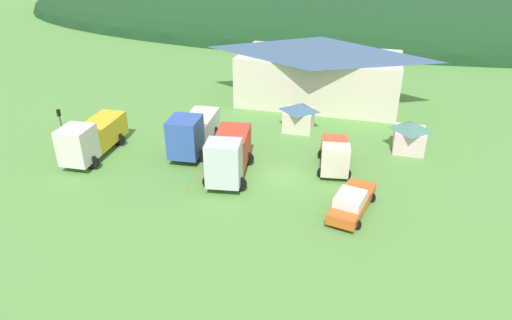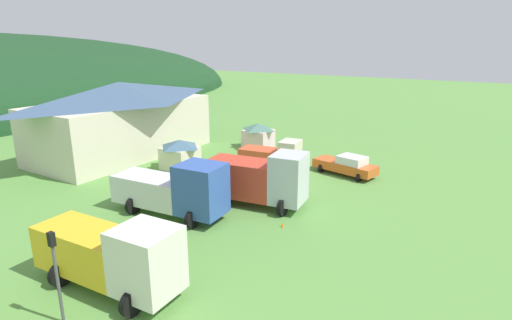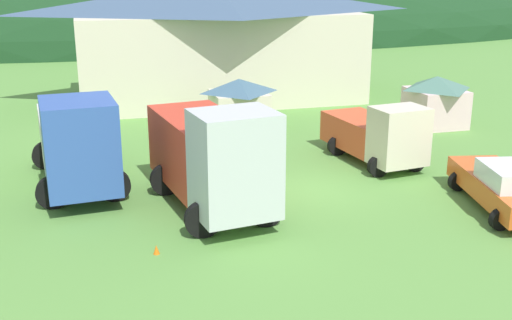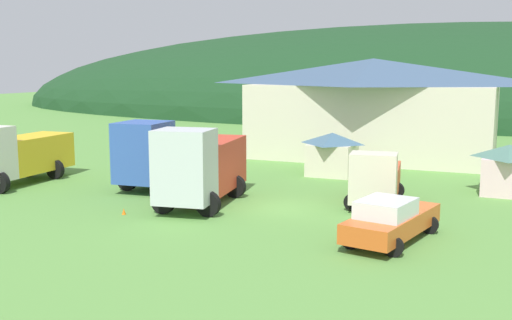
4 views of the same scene
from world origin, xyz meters
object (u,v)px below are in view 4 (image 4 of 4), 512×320
object	(u,v)px
play_shed_pink	(508,169)
light_truck_cream	(376,179)
tow_truck_silver	(200,165)
service_pickup_orange	(391,220)
heavy_rig_striped	(11,154)
depot_building	(372,107)
box_truck_blue	(161,153)
play_shed_cream	(332,153)
traffic_cone_near_pickup	(124,214)

from	to	relation	value
play_shed_pink	light_truck_cream	bearing A→B (deg)	-138.00
tow_truck_silver	service_pickup_orange	size ratio (longest dim) A/B	1.25
light_truck_cream	tow_truck_silver	bearing A→B (deg)	-74.28
heavy_rig_striped	light_truck_cream	world-z (taller)	heavy_rig_striped
service_pickup_orange	depot_building	bearing A→B (deg)	-153.72
box_truck_blue	tow_truck_silver	xyz separation A→B (m)	(4.24, -3.41, 0.13)
depot_building	play_shed_cream	size ratio (longest dim) A/B	6.25
play_shed_pink	tow_truck_silver	world-z (taller)	tow_truck_silver
depot_building	tow_truck_silver	bearing A→B (deg)	-102.57
depot_building	traffic_cone_near_pickup	world-z (taller)	depot_building
heavy_rig_striped	light_truck_cream	xyz separation A→B (m)	(19.00, 2.91, -0.47)
heavy_rig_striped	service_pickup_orange	distance (m)	21.00
play_shed_pink	depot_building	bearing A→B (deg)	133.20
play_shed_cream	heavy_rig_striped	size ratio (longest dim) A/B	0.38
depot_building	traffic_cone_near_pickup	distance (m)	21.87
heavy_rig_striped	traffic_cone_near_pickup	bearing A→B (deg)	68.34
play_shed_cream	play_shed_pink	distance (m)	9.78
heavy_rig_striped	box_truck_blue	world-z (taller)	box_truck_blue
play_shed_pink	traffic_cone_near_pickup	bearing A→B (deg)	-143.86
play_shed_cream	tow_truck_silver	xyz separation A→B (m)	(-3.36, -10.05, 0.58)
tow_truck_silver	box_truck_blue	bearing A→B (deg)	-137.14
heavy_rig_striped	service_pickup_orange	world-z (taller)	heavy_rig_striped
traffic_cone_near_pickup	tow_truck_silver	bearing A→B (deg)	52.55
heavy_rig_striped	light_truck_cream	bearing A→B (deg)	95.66
box_truck_blue	service_pickup_orange	world-z (taller)	box_truck_blue
depot_building	box_truck_blue	size ratio (longest dim) A/B	2.25
traffic_cone_near_pickup	play_shed_cream	bearing A→B (deg)	66.69
tow_truck_silver	service_pickup_orange	xyz separation A→B (m)	(9.18, -2.55, -1.05)
play_shed_cream	tow_truck_silver	size ratio (longest dim) A/B	0.41
light_truck_cream	depot_building	bearing A→B (deg)	-174.33
service_pickup_orange	play_shed_cream	bearing A→B (deg)	-143.31
play_shed_pink	service_pickup_orange	world-z (taller)	play_shed_pink
heavy_rig_striped	box_truck_blue	distance (m)	8.01
play_shed_cream	box_truck_blue	xyz separation A→B (m)	(-7.60, -6.63, 0.46)
depot_building	service_pickup_orange	world-z (taller)	depot_building
play_shed_cream	box_truck_blue	distance (m)	10.10
traffic_cone_near_pickup	light_truck_cream	bearing A→B (deg)	32.29
heavy_rig_striped	light_truck_cream	size ratio (longest dim) A/B	1.37
play_shed_pink	tow_truck_silver	size ratio (longest dim) A/B	0.41
play_shed_cream	traffic_cone_near_pickup	world-z (taller)	play_shed_cream
service_pickup_orange	traffic_cone_near_pickup	xyz separation A→B (m)	(-11.40, -0.35, -0.83)
light_truck_cream	service_pickup_orange	distance (m)	6.01
light_truck_cream	play_shed_pink	bearing A→B (deg)	124.46
light_truck_cream	service_pickup_orange	xyz separation A→B (m)	(1.79, -5.73, -0.41)
play_shed_pink	service_pickup_orange	xyz separation A→B (m)	(-3.78, -10.74, -0.46)
depot_building	heavy_rig_striped	distance (m)	23.51
traffic_cone_near_pickup	box_truck_blue	bearing A→B (deg)	107.77
play_shed_cream	traffic_cone_near_pickup	distance (m)	14.16
traffic_cone_near_pickup	play_shed_pink	bearing A→B (deg)	36.14
tow_truck_silver	service_pickup_orange	world-z (taller)	tow_truck_silver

